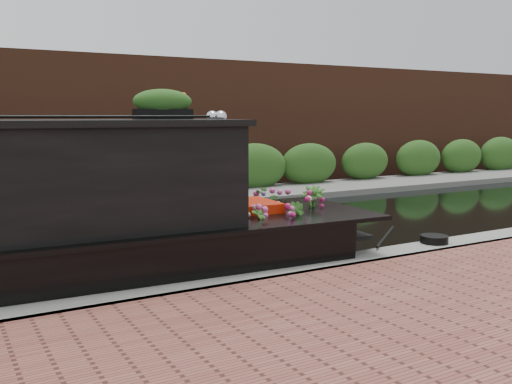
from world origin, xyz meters
TOP-DOWN VIEW (x-y plane):
  - ground at (0.00, 0.00)m, footprint 80.00×80.00m
  - near_bank_coping at (0.00, -3.30)m, footprint 40.00×0.60m
  - far_bank_path at (0.00, 4.20)m, footprint 40.00×2.40m
  - far_hedge at (0.00, 5.10)m, footprint 40.00×1.10m
  - far_brick_wall at (0.00, 7.20)m, footprint 40.00×1.00m
  - rope_fender at (2.18, -1.99)m, footprint 0.33×0.36m
  - coiled_mooring_rope at (3.09, -3.19)m, footprint 0.44×0.44m

SIDE VIEW (x-z plane):
  - ground at x=0.00m, z-range 0.00..0.00m
  - near_bank_coping at x=0.00m, z-range -0.25..0.25m
  - far_bank_path at x=0.00m, z-range -0.17..0.17m
  - far_hedge at x=0.00m, z-range -1.40..1.40m
  - far_brick_wall at x=0.00m, z-range -4.00..4.00m
  - rope_fender at x=2.18m, z-range 0.00..0.33m
  - coiled_mooring_rope at x=3.09m, z-range 0.25..0.37m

